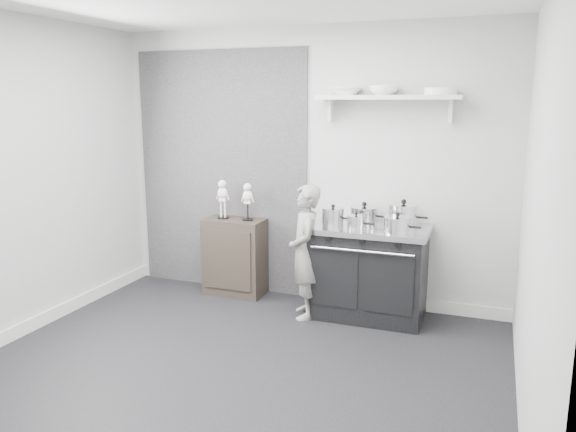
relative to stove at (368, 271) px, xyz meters
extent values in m
plane|color=black|center=(-0.71, -1.48, -0.44)|extent=(4.00, 4.00, 0.00)
cube|color=#B0B0AE|center=(-0.71, 0.32, 0.91)|extent=(4.00, 0.02, 2.70)
cube|color=#B0B0AE|center=(-0.71, -3.28, 0.91)|extent=(4.00, 0.02, 2.70)
cube|color=#B0B0AE|center=(-2.71, -1.48, 0.91)|extent=(0.02, 3.60, 2.70)
cube|color=#B0B0AE|center=(1.29, -1.48, 0.91)|extent=(0.02, 3.60, 2.70)
cube|color=black|center=(-1.66, 0.31, 0.81)|extent=(1.90, 0.02, 2.50)
cube|color=silver|center=(0.29, 0.30, -0.38)|extent=(2.00, 0.03, 0.12)
cube|color=silver|center=(-2.69, -1.48, -0.38)|extent=(0.03, 3.60, 0.12)
cube|color=silver|center=(0.09, 0.19, 1.58)|extent=(1.30, 0.26, 0.04)
cube|color=silver|center=(-0.46, 0.26, 1.46)|extent=(0.03, 0.12, 0.20)
cube|color=silver|center=(0.64, 0.26, 1.46)|extent=(0.03, 0.12, 0.20)
cube|color=black|center=(0.00, 0.00, -0.03)|extent=(1.02, 0.61, 0.81)
cube|color=silver|center=(0.00, 0.00, 0.40)|extent=(1.08, 0.65, 0.05)
cube|color=black|center=(-0.24, -0.30, -0.01)|extent=(0.43, 0.02, 0.53)
cube|color=black|center=(0.24, -0.30, -0.01)|extent=(0.43, 0.02, 0.53)
cylinder|color=silver|center=(0.00, -0.33, 0.28)|extent=(0.92, 0.02, 0.02)
cylinder|color=black|center=(-0.31, -0.32, 0.36)|extent=(0.04, 0.03, 0.04)
cylinder|color=black|center=(0.00, -0.32, 0.36)|extent=(0.04, 0.03, 0.04)
cylinder|color=black|center=(0.31, -0.32, 0.36)|extent=(0.04, 0.03, 0.04)
cube|color=black|center=(-1.43, 0.13, -0.04)|extent=(0.61, 0.36, 0.80)
imported|color=gray|center=(-0.55, -0.22, 0.19)|extent=(0.46, 0.54, 1.25)
cylinder|color=silver|center=(-0.33, -0.09, 0.50)|extent=(0.20, 0.20, 0.15)
cylinder|color=silver|center=(-0.33, -0.09, 0.59)|extent=(0.20, 0.20, 0.02)
sphere|color=black|center=(-0.33, -0.09, 0.61)|extent=(0.04, 0.04, 0.04)
cylinder|color=black|center=(-0.19, -0.09, 0.50)|extent=(0.10, 0.02, 0.02)
cylinder|color=silver|center=(-0.09, 0.14, 0.50)|extent=(0.26, 0.26, 0.14)
cylinder|color=silver|center=(-0.09, 0.14, 0.57)|extent=(0.27, 0.27, 0.02)
sphere|color=black|center=(-0.09, 0.14, 0.60)|extent=(0.05, 0.05, 0.05)
cylinder|color=black|center=(0.08, 0.14, 0.50)|extent=(0.10, 0.02, 0.02)
cylinder|color=silver|center=(0.28, 0.09, 0.53)|extent=(0.26, 0.26, 0.19)
cylinder|color=silver|center=(0.28, 0.09, 0.63)|extent=(0.27, 0.27, 0.02)
sphere|color=black|center=(0.28, 0.09, 0.66)|extent=(0.05, 0.05, 0.05)
cylinder|color=black|center=(0.46, 0.09, 0.53)|extent=(0.10, 0.02, 0.02)
cylinder|color=silver|center=(0.28, -0.20, 0.49)|extent=(0.23, 0.23, 0.13)
cylinder|color=silver|center=(0.28, -0.20, 0.57)|extent=(0.23, 0.23, 0.02)
sphere|color=black|center=(0.28, -0.20, 0.60)|extent=(0.04, 0.04, 0.04)
cylinder|color=black|center=(0.43, -0.20, 0.49)|extent=(0.10, 0.02, 0.02)
cylinder|color=silver|center=(-0.09, -0.15, 0.48)|extent=(0.16, 0.16, 0.11)
cylinder|color=silver|center=(-0.09, -0.15, 0.54)|extent=(0.16, 0.16, 0.01)
sphere|color=black|center=(-0.09, -0.15, 0.57)|extent=(0.03, 0.03, 0.03)
cylinder|color=black|center=(0.02, -0.15, 0.48)|extent=(0.10, 0.02, 0.02)
imported|color=white|center=(-0.30, 0.19, 1.64)|extent=(0.28, 0.28, 0.07)
imported|color=white|center=(0.05, 0.19, 1.65)|extent=(0.26, 0.26, 0.08)
cylinder|color=white|center=(0.55, 0.19, 1.63)|extent=(0.28, 0.28, 0.06)
camera|label=1|loc=(1.04, -4.95, 1.56)|focal=35.00mm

